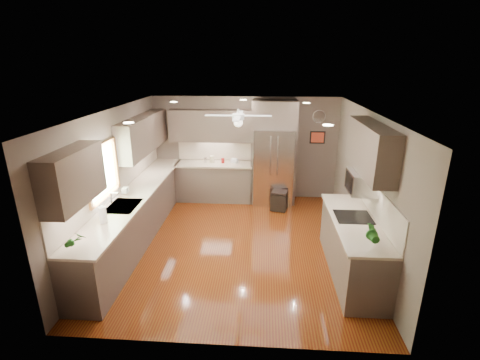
# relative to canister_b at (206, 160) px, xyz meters

# --- Properties ---
(floor) EXTENTS (5.00, 5.00, 0.00)m
(floor) POSITION_rel_canister_b_xyz_m (0.94, -2.24, -1.01)
(floor) COLOR #50170A
(floor) RESTS_ON ground
(ceiling) EXTENTS (5.00, 5.00, 0.00)m
(ceiling) POSITION_rel_canister_b_xyz_m (0.94, -2.24, 1.49)
(ceiling) COLOR white
(ceiling) RESTS_ON ground
(wall_back) EXTENTS (4.50, 0.00, 4.50)m
(wall_back) POSITION_rel_canister_b_xyz_m (0.94, 0.26, 0.24)
(wall_back) COLOR #65574D
(wall_back) RESTS_ON ground
(wall_front) EXTENTS (4.50, 0.00, 4.50)m
(wall_front) POSITION_rel_canister_b_xyz_m (0.94, -4.74, 0.24)
(wall_front) COLOR #65574D
(wall_front) RESTS_ON ground
(wall_left) EXTENTS (0.00, 5.00, 5.00)m
(wall_left) POSITION_rel_canister_b_xyz_m (-1.31, -2.24, 0.24)
(wall_left) COLOR #65574D
(wall_left) RESTS_ON ground
(wall_right) EXTENTS (0.00, 5.00, 5.00)m
(wall_right) POSITION_rel_canister_b_xyz_m (3.19, -2.24, 0.24)
(wall_right) COLOR #65574D
(wall_right) RESTS_ON ground
(canister_b) EXTENTS (0.09, 0.09, 0.13)m
(canister_b) POSITION_rel_canister_b_xyz_m (0.00, 0.00, 0.00)
(canister_b) COLOR silver
(canister_b) RESTS_ON back_run
(canister_c) EXTENTS (0.13, 0.13, 0.17)m
(canister_c) POSITION_rel_canister_b_xyz_m (0.16, -0.02, 0.02)
(canister_c) COLOR #B9B48B
(canister_c) RESTS_ON back_run
(canister_d) EXTENTS (0.10, 0.10, 0.12)m
(canister_d) POSITION_rel_canister_b_xyz_m (0.43, -0.02, -0.01)
(canister_d) COLOR maroon
(canister_d) RESTS_ON back_run
(soap_bottle) EXTENTS (0.09, 0.10, 0.21)m
(soap_bottle) POSITION_rel_canister_b_xyz_m (-1.13, -2.23, 0.03)
(soap_bottle) COLOR white
(soap_bottle) RESTS_ON left_run
(potted_plant_left) EXTENTS (0.20, 0.16, 0.33)m
(potted_plant_left) POSITION_rel_canister_b_xyz_m (-1.00, -4.24, 0.09)
(potted_plant_left) COLOR #1C5819
(potted_plant_left) RESTS_ON left_run
(potted_plant_right) EXTENTS (0.21, 0.17, 0.36)m
(potted_plant_right) POSITION_rel_canister_b_xyz_m (2.87, -3.83, 0.11)
(potted_plant_right) COLOR #1C5819
(potted_plant_right) RESTS_ON right_run
(bowl) EXTENTS (0.23, 0.23, 0.05)m
(bowl) POSITION_rel_canister_b_xyz_m (0.71, 0.00, -0.05)
(bowl) COLOR #B9B48B
(bowl) RESTS_ON back_run
(left_run) EXTENTS (0.65, 4.70, 1.45)m
(left_run) POSITION_rel_canister_b_xyz_m (-1.01, -2.09, -0.53)
(left_run) COLOR brown
(left_run) RESTS_ON ground
(back_run) EXTENTS (1.85, 0.65, 1.45)m
(back_run) POSITION_rel_canister_b_xyz_m (0.22, -0.03, -0.53)
(back_run) COLOR brown
(back_run) RESTS_ON ground
(uppers) EXTENTS (4.50, 4.70, 0.95)m
(uppers) POSITION_rel_canister_b_xyz_m (0.20, -1.53, 0.86)
(uppers) COLOR brown
(uppers) RESTS_ON wall_left
(window) EXTENTS (0.05, 1.12, 0.92)m
(window) POSITION_rel_canister_b_xyz_m (-1.28, -2.74, 0.54)
(window) COLOR #BFF2B2
(window) RESTS_ON wall_left
(sink) EXTENTS (0.50, 0.70, 0.32)m
(sink) POSITION_rel_canister_b_xyz_m (-0.99, -2.74, -0.10)
(sink) COLOR silver
(sink) RESTS_ON left_run
(refrigerator) EXTENTS (1.06, 0.75, 2.45)m
(refrigerator) POSITION_rel_canister_b_xyz_m (1.64, -0.08, 0.18)
(refrigerator) COLOR silver
(refrigerator) RESTS_ON ground
(right_run) EXTENTS (0.70, 2.20, 1.45)m
(right_run) POSITION_rel_canister_b_xyz_m (2.87, -3.04, -0.53)
(right_run) COLOR brown
(right_run) RESTS_ON ground
(microwave) EXTENTS (0.43, 0.55, 0.34)m
(microwave) POSITION_rel_canister_b_xyz_m (2.97, -2.79, 0.47)
(microwave) COLOR silver
(microwave) RESTS_ON wall_right
(ceiling_fan) EXTENTS (1.18, 1.18, 0.32)m
(ceiling_fan) POSITION_rel_canister_b_xyz_m (0.94, -1.94, 1.32)
(ceiling_fan) COLOR white
(ceiling_fan) RESTS_ON ceiling
(recessed_lights) EXTENTS (2.84, 3.14, 0.01)m
(recessed_lights) POSITION_rel_canister_b_xyz_m (0.90, -1.84, 1.48)
(recessed_lights) COLOR white
(recessed_lights) RESTS_ON ceiling
(wall_clock) EXTENTS (0.30, 0.03, 0.30)m
(wall_clock) POSITION_rel_canister_b_xyz_m (2.69, 0.24, 1.04)
(wall_clock) COLOR white
(wall_clock) RESTS_ON wall_back
(framed_print) EXTENTS (0.36, 0.03, 0.30)m
(framed_print) POSITION_rel_canister_b_xyz_m (2.69, 0.24, 0.54)
(framed_print) COLOR black
(framed_print) RESTS_ON wall_back
(stool) EXTENTS (0.42, 0.42, 0.45)m
(stool) POSITION_rel_canister_b_xyz_m (1.79, -0.63, -0.77)
(stool) COLOR black
(stool) RESTS_ON ground
(paper_towel) EXTENTS (0.11, 0.11, 0.28)m
(paper_towel) POSITION_rel_canister_b_xyz_m (-1.02, -3.41, 0.07)
(paper_towel) COLOR white
(paper_towel) RESTS_ON left_run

